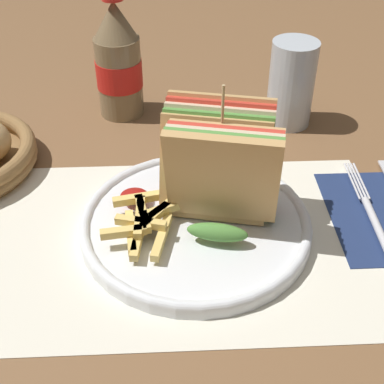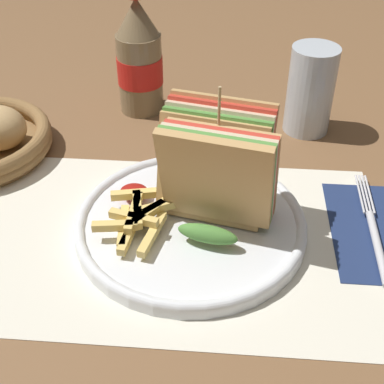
{
  "view_description": "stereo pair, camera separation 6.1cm",
  "coord_description": "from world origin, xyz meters",
  "px_view_note": "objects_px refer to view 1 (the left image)",
  "views": [
    {
      "loc": [
        0.0,
        -0.47,
        0.41
      ],
      "look_at": [
        0.03,
        0.01,
        0.04
      ],
      "focal_mm": 50.0,
      "sensor_mm": 36.0,
      "label": 1
    },
    {
      "loc": [
        0.06,
        -0.47,
        0.41
      ],
      "look_at": [
        0.03,
        0.01,
        0.04
      ],
      "focal_mm": 50.0,
      "sensor_mm": 36.0,
      "label": 2
    }
  ],
  "objects_px": {
    "fork": "(371,220)",
    "plate_main": "(193,223)",
    "glass_near": "(289,89)",
    "coke_bottle_near": "(116,62)",
    "club_sandwich": "(217,167)"
  },
  "relations": [
    {
      "from": "fork",
      "to": "plate_main",
      "type": "bearing_deg",
      "value": -178.97
    },
    {
      "from": "plate_main",
      "to": "glass_near",
      "type": "xyz_separation_m",
      "value": [
        0.15,
        0.24,
        0.04
      ]
    },
    {
      "from": "fork",
      "to": "coke_bottle_near",
      "type": "xyz_separation_m",
      "value": [
        -0.31,
        0.28,
        0.07
      ]
    },
    {
      "from": "club_sandwich",
      "to": "coke_bottle_near",
      "type": "height_order",
      "value": "coke_bottle_near"
    },
    {
      "from": "plate_main",
      "to": "coke_bottle_near",
      "type": "xyz_separation_m",
      "value": [
        -0.1,
        0.28,
        0.07
      ]
    },
    {
      "from": "club_sandwich",
      "to": "coke_bottle_near",
      "type": "bearing_deg",
      "value": 115.59
    },
    {
      "from": "plate_main",
      "to": "club_sandwich",
      "type": "height_order",
      "value": "club_sandwich"
    },
    {
      "from": "plate_main",
      "to": "coke_bottle_near",
      "type": "distance_m",
      "value": 0.31
    },
    {
      "from": "plate_main",
      "to": "glass_near",
      "type": "distance_m",
      "value": 0.29
    },
    {
      "from": "plate_main",
      "to": "club_sandwich",
      "type": "relative_size",
      "value": 1.64
    },
    {
      "from": "coke_bottle_near",
      "to": "glass_near",
      "type": "relative_size",
      "value": 1.53
    },
    {
      "from": "club_sandwich",
      "to": "glass_near",
      "type": "height_order",
      "value": "club_sandwich"
    },
    {
      "from": "coke_bottle_near",
      "to": "glass_near",
      "type": "xyz_separation_m",
      "value": [
        0.25,
        -0.04,
        -0.03
      ]
    },
    {
      "from": "glass_near",
      "to": "fork",
      "type": "bearing_deg",
      "value": -76.8
    },
    {
      "from": "fork",
      "to": "glass_near",
      "type": "distance_m",
      "value": 0.25
    }
  ]
}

